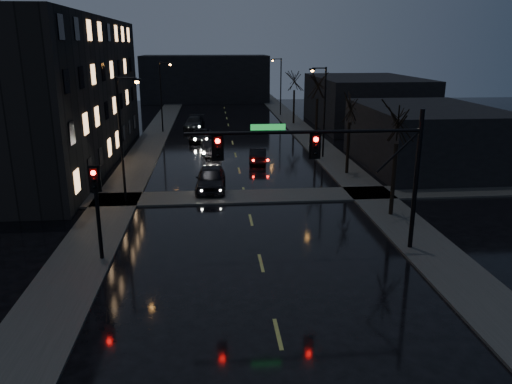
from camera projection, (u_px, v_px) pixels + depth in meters
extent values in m
plane|color=black|center=(286.00, 369.00, 15.77)|extent=(160.00, 160.00, 0.00)
cube|color=#2D2D2B|center=(147.00, 149.00, 48.44)|extent=(3.00, 140.00, 0.12)
cube|color=#2D2D2B|center=(319.00, 146.00, 49.91)|extent=(3.00, 140.00, 0.12)
cube|color=#2D2D2B|center=(246.00, 197.00, 33.42)|extent=(40.00, 3.00, 0.12)
cube|color=black|center=(37.00, 93.00, 41.29)|extent=(12.00, 30.00, 12.00)
cube|color=black|center=(426.00, 137.00, 41.22)|extent=(10.00, 14.00, 5.00)
cube|color=black|center=(365.00, 102.00, 62.21)|extent=(12.00, 18.00, 6.00)
cube|color=black|center=(205.00, 79.00, 88.85)|extent=(22.00, 10.00, 8.00)
cylinder|color=black|center=(416.00, 182.00, 24.02)|extent=(0.22, 0.22, 7.00)
cylinder|color=black|center=(305.00, 132.00, 22.84)|extent=(11.00, 0.16, 0.16)
cylinder|color=black|center=(398.00, 152.00, 23.51)|extent=(2.05, 0.10, 2.05)
cube|color=#0C591E|center=(268.00, 127.00, 22.62)|extent=(1.60, 0.04, 0.28)
cube|color=black|center=(218.00, 148.00, 22.68)|extent=(0.35, 0.28, 1.05)
sphere|color=#FF0705|center=(218.00, 141.00, 22.43)|extent=(0.22, 0.22, 0.22)
cube|color=black|center=(315.00, 146.00, 23.07)|extent=(0.35, 0.28, 1.05)
sphere|color=#FF0705|center=(316.00, 139.00, 22.82)|extent=(0.22, 0.22, 0.22)
cylinder|color=black|center=(98.00, 217.00, 23.10)|extent=(0.18, 0.18, 4.40)
cube|color=black|center=(95.00, 179.00, 22.58)|extent=(0.35, 0.28, 1.05)
sphere|color=#FF0705|center=(93.00, 173.00, 22.34)|extent=(0.22, 0.22, 0.22)
cylinder|color=black|center=(393.00, 180.00, 29.24)|extent=(0.24, 0.24, 4.40)
cylinder|color=black|center=(348.00, 149.00, 38.82)|extent=(0.24, 0.24, 4.12)
cylinder|color=black|center=(316.00, 122.00, 50.20)|extent=(0.24, 0.24, 4.68)
cylinder|color=black|center=(294.00, 107.00, 63.63)|extent=(0.24, 0.24, 4.29)
cylinder|color=black|center=(121.00, 142.00, 31.15)|extent=(0.16, 0.16, 8.00)
cylinder|color=black|center=(126.00, 78.00, 30.09)|extent=(1.20, 0.10, 0.10)
cube|color=black|center=(137.00, 80.00, 30.17)|extent=(0.50, 0.25, 0.15)
sphere|color=orange|center=(137.00, 81.00, 30.20)|extent=(0.28, 0.28, 0.28)
cylinder|color=black|center=(161.00, 98.00, 56.93)|extent=(0.16, 0.16, 8.00)
cylinder|color=black|center=(165.00, 63.00, 55.87)|extent=(1.20, 0.10, 0.10)
cube|color=black|center=(170.00, 63.00, 55.95)|extent=(0.50, 0.25, 0.15)
sphere|color=orange|center=(170.00, 64.00, 55.98)|extent=(0.28, 0.28, 0.28)
cylinder|color=black|center=(324.00, 114.00, 43.95)|extent=(0.16, 0.16, 8.00)
cylinder|color=black|center=(319.00, 68.00, 42.79)|extent=(1.20, 0.10, 0.10)
cube|color=black|center=(312.00, 69.00, 42.77)|extent=(0.50, 0.25, 0.15)
sphere|color=orange|center=(312.00, 71.00, 42.79)|extent=(0.28, 0.28, 0.28)
cylinder|color=black|center=(281.00, 87.00, 70.69)|extent=(0.16, 0.16, 8.00)
cylinder|color=black|center=(277.00, 59.00, 69.52)|extent=(1.20, 0.10, 0.10)
cube|color=black|center=(273.00, 60.00, 69.50)|extent=(0.50, 0.25, 0.15)
sphere|color=orange|center=(273.00, 60.00, 69.53)|extent=(0.28, 0.28, 0.28)
imported|color=black|center=(211.00, 179.00, 34.84)|extent=(2.22, 5.08, 1.70)
imported|color=black|center=(211.00, 148.00, 46.12)|extent=(1.94, 4.19, 1.33)
imported|color=black|center=(201.00, 135.00, 52.56)|extent=(2.72, 4.85, 1.28)
imported|color=black|center=(194.00, 123.00, 60.12)|extent=(2.62, 5.41, 1.52)
imported|color=black|center=(258.00, 155.00, 43.12)|extent=(1.85, 4.18, 1.33)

